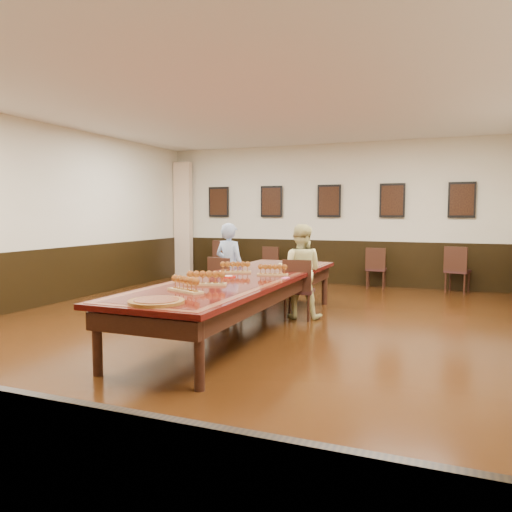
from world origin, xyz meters
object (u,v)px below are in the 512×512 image
at_px(spare_chair_b, 274,264).
at_px(conference_table, 242,287).
at_px(spare_chair_d, 458,270).
at_px(spare_chair_a, 224,260).
at_px(carved_platter, 156,302).
at_px(chair_man, 226,285).
at_px(spare_chair_c, 376,268).
at_px(chair_woman, 299,289).
at_px(person_man, 230,267).
at_px(person_woman, 300,271).

bearing_deg(spare_chair_b, conference_table, 107.52).
bearing_deg(spare_chair_d, spare_chair_a, 13.50).
bearing_deg(carved_platter, chair_man, 103.68).
bearing_deg(spare_chair_d, conference_table, 72.36).
height_order(chair_man, spare_chair_c, chair_man).
distance_m(chair_woman, spare_chair_c, 3.70).
bearing_deg(chair_woman, conference_table, 56.70).
distance_m(spare_chair_a, spare_chair_c, 3.62).
xyz_separation_m(spare_chair_b, person_man, (0.50, -3.50, 0.31)).
distance_m(spare_chair_b, person_man, 3.55).
relative_size(chair_woman, spare_chair_b, 1.10).
xyz_separation_m(person_woman, conference_table, (-0.49, -1.12, -0.12)).
bearing_deg(carved_platter, spare_chair_d, 68.17).
distance_m(spare_chair_a, carved_platter, 7.25).
distance_m(person_man, person_woman, 1.23).
height_order(chair_woman, person_woman, person_woman).
bearing_deg(spare_chair_c, person_man, 59.35).
xyz_separation_m(chair_woman, person_man, (-1.24, 0.13, 0.27)).
distance_m(spare_chair_b, person_woman, 3.95).
bearing_deg(carved_platter, spare_chair_a, 110.42).
bearing_deg(person_man, spare_chair_d, -123.37).
relative_size(chair_man, spare_chair_d, 0.96).
relative_size(spare_chair_d, conference_table, 0.19).
relative_size(spare_chair_c, person_woman, 0.61).
distance_m(spare_chair_c, person_man, 3.99).
bearing_deg(person_man, chair_man, 90.00).
bearing_deg(person_woman, person_man, -8.59).
distance_m(chair_woman, spare_chair_a, 4.68).
bearing_deg(person_man, person_woman, -169.92).
bearing_deg(chair_man, person_woman, -165.49).
xyz_separation_m(spare_chair_a, person_man, (1.76, -3.46, 0.25)).
xyz_separation_m(chair_woman, spare_chair_c, (0.62, 3.65, -0.02)).
xyz_separation_m(spare_chair_b, conference_table, (1.24, -4.65, 0.19)).
bearing_deg(spare_chair_d, spare_chair_b, 13.02).
relative_size(chair_man, chair_woman, 0.99).
height_order(spare_chair_c, carved_platter, spare_chair_c).
height_order(chair_woman, spare_chair_a, spare_chair_a).
bearing_deg(conference_table, chair_woman, 63.68).
bearing_deg(conference_table, person_man, 122.53).
xyz_separation_m(chair_woman, spare_chair_d, (2.26, 3.62, 0.01)).
height_order(spare_chair_c, conference_table, spare_chair_c).
distance_m(spare_chair_c, person_woman, 3.61).
xyz_separation_m(spare_chair_a, spare_chair_b, (1.26, 0.04, -0.06)).
height_order(spare_chair_a, spare_chair_b, spare_chair_a).
xyz_separation_m(spare_chair_d, conference_table, (-2.77, -4.64, 0.13)).
bearing_deg(person_woman, carved_platter, 75.13).
relative_size(chair_woman, conference_table, 0.19).
relative_size(spare_chair_a, spare_chair_c, 1.10).
relative_size(spare_chair_d, person_woman, 0.65).
height_order(spare_chair_b, person_woman, person_woman).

